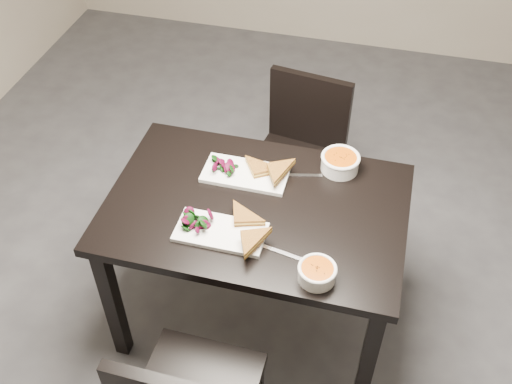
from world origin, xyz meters
TOP-DOWN VIEW (x-y plane):
  - ground at (0.00, 0.00)m, footprint 5.00×5.00m
  - table at (-0.32, -0.15)m, footprint 1.20×0.80m
  - chair_far at (-0.27, 0.56)m, footprint 0.48×0.48m
  - plate_near at (-0.41, -0.33)m, footprint 0.34×0.17m
  - sandwich_near at (-0.35, -0.32)m, footprint 0.20×0.17m
  - salad_near at (-0.51, -0.33)m, footprint 0.11×0.10m
  - soup_bowl_near at (-0.02, -0.45)m, footprint 0.14×0.14m
  - cutlery_near at (-0.18, -0.37)m, footprint 0.18×0.05m
  - plate_far at (-0.41, 0.01)m, footprint 0.36×0.18m
  - sandwich_far at (-0.34, -0.01)m, footprint 0.22×0.21m
  - salad_far at (-0.51, 0.01)m, footprint 0.11×0.10m
  - soup_bowl_far at (-0.03, 0.15)m, footprint 0.17×0.17m
  - cutlery_far at (-0.18, 0.07)m, footprint 0.18×0.06m

SIDE VIEW (x-z plane):
  - ground at x=0.00m, z-range 0.00..0.00m
  - chair_far at x=-0.27m, z-range 0.06..0.91m
  - table at x=-0.32m, z-range 0.28..1.03m
  - cutlery_near at x=-0.18m, z-range 0.75..0.75m
  - cutlery_far at x=-0.18m, z-range 0.75..0.75m
  - plate_near at x=-0.41m, z-range 0.75..0.77m
  - plate_far at x=-0.41m, z-range 0.75..0.77m
  - soup_bowl_near at x=-0.02m, z-range 0.75..0.82m
  - salad_near at x=-0.51m, z-range 0.77..0.81m
  - soup_bowl_far at x=-0.03m, z-range 0.75..0.83m
  - salad_far at x=-0.51m, z-range 0.77..0.82m
  - sandwich_near at x=-0.35m, z-range 0.77..0.82m
  - sandwich_far at x=-0.34m, z-range 0.77..0.83m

